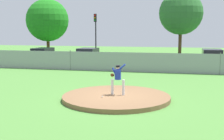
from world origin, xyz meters
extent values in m
plane|color=#4C8438|center=(0.00, 6.00, 0.00)|extent=(80.00, 80.00, 0.00)
cube|color=#2B2B2D|center=(0.00, 14.50, 0.00)|extent=(44.00, 7.00, 0.01)
cylinder|color=brown|center=(0.00, 0.00, 0.11)|extent=(5.47, 5.47, 0.22)
cylinder|color=silver|center=(-0.25, 0.19, 0.61)|extent=(0.13, 0.13, 0.79)
cylinder|color=silver|center=(0.34, 0.15, 0.61)|extent=(0.13, 0.13, 0.79)
cylinder|color=navy|center=(0.05, 0.17, 1.26)|extent=(0.32, 0.32, 0.51)
cylinder|color=navy|center=(0.23, 0.17, 1.62)|extent=(0.46, 0.12, 0.41)
cylinder|color=navy|center=(-0.13, 0.17, 1.39)|extent=(0.29, 0.11, 0.46)
ellipsoid|color=#4C2D14|center=(-0.25, 0.22, 1.22)|extent=(0.20, 0.12, 0.18)
sphere|color=tan|center=(0.05, 0.17, 1.61)|extent=(0.20, 0.20, 0.20)
cylinder|color=black|center=(0.05, 0.17, 1.68)|extent=(0.21, 0.21, 0.09)
sphere|color=white|center=(-0.57, -0.60, 0.25)|extent=(0.07, 0.07, 0.07)
cube|color=gray|center=(0.00, 10.00, 0.82)|extent=(31.09, 0.03, 1.63)
cylinder|color=slate|center=(-6.22, 10.00, 0.87)|extent=(0.07, 0.07, 1.73)
cylinder|color=slate|center=(6.22, 10.00, 0.87)|extent=(0.07, 0.07, 1.73)
cube|color=silver|center=(-5.98, 14.43, 0.67)|extent=(2.05, 4.09, 0.70)
cube|color=black|center=(-5.98, 14.43, 1.34)|extent=(1.82, 2.28, 0.63)
cylinder|color=black|center=(-5.93, 15.68, 0.32)|extent=(1.97, 0.72, 0.64)
cylinder|color=black|center=(-6.03, 13.19, 0.32)|extent=(1.97, 0.72, 0.64)
cube|color=#161E4C|center=(-11.01, 14.53, 0.67)|extent=(1.92, 4.32, 0.70)
cube|color=black|center=(-11.01, 14.53, 1.31)|extent=(1.71, 2.40, 0.58)
cylinder|color=black|center=(-10.96, 15.85, 0.32)|extent=(1.84, 0.71, 0.64)
cylinder|color=black|center=(-11.06, 13.21, 0.32)|extent=(1.84, 0.71, 0.64)
cube|color=tan|center=(6.08, 14.90, 0.69)|extent=(1.89, 4.39, 0.74)
cube|color=black|center=(6.08, 14.90, 1.37)|extent=(1.73, 2.42, 0.62)
cylinder|color=black|center=(6.09, 16.26, 0.32)|extent=(1.93, 0.65, 0.64)
cylinder|color=black|center=(6.07, 13.54, 0.32)|extent=(1.93, 0.65, 0.64)
cone|color=orange|center=(1.70, 14.47, 0.28)|extent=(0.32, 0.32, 0.55)
cube|color=black|center=(1.70, 14.47, 0.02)|extent=(0.40, 0.40, 0.03)
cylinder|color=black|center=(-6.40, 18.83, 2.65)|extent=(0.14, 0.14, 5.29)
cube|color=black|center=(-6.40, 18.65, 4.84)|extent=(0.28, 0.24, 0.90)
sphere|color=red|center=(-6.40, 18.53, 5.11)|extent=(0.18, 0.18, 0.18)
sphere|color=orange|center=(-6.40, 18.53, 4.84)|extent=(0.18, 0.18, 0.18)
sphere|color=green|center=(-6.40, 18.53, 4.57)|extent=(0.18, 0.18, 0.18)
cylinder|color=#4C331E|center=(-14.62, 23.72, 1.37)|extent=(0.42, 0.42, 2.75)
sphere|color=#1C7719|center=(-14.62, 23.72, 4.77)|extent=(5.77, 5.77, 5.77)
cylinder|color=#4C331E|center=(3.12, 22.53, 1.83)|extent=(0.39, 0.39, 3.66)
sphere|color=#2C682D|center=(3.12, 22.53, 5.48)|extent=(5.20, 5.20, 5.20)
camera|label=1|loc=(3.05, -14.48, 3.54)|focal=47.79mm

